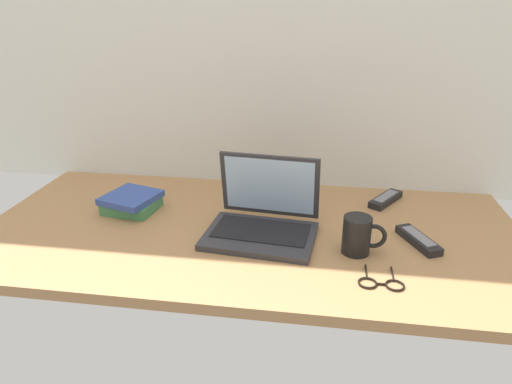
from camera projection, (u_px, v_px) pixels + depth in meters
name	position (u px, v px, depth m)	size (l,w,h in m)	color
desk	(249.00, 233.00, 1.37)	(1.60, 0.76, 0.03)	#A87A4C
laptop	(263.00, 218.00, 1.33)	(0.33, 0.28, 0.22)	#2D2D33
coffee_mug	(358.00, 235.00, 1.22)	(0.12, 0.08, 0.10)	black
remote_control_near	(386.00, 199.00, 1.54)	(0.13, 0.16, 0.02)	black
remote_control_far	(418.00, 240.00, 1.28)	(0.11, 0.16, 0.02)	black
eyeglasses	(381.00, 283.00, 1.10)	(0.11, 0.11, 0.01)	black
book_stack	(132.00, 202.00, 1.47)	(0.19, 0.19, 0.06)	#3F7F4C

